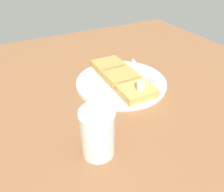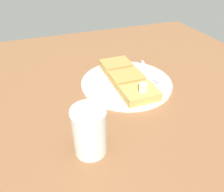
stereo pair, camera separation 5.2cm
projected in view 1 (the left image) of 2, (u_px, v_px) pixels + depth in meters
table_surface at (129, 79)px, 69.68cm from camera, size 93.70×93.70×2.66cm
plate at (121, 82)px, 64.51cm from camera, size 26.47×26.47×1.06cm
toast_slice_left at (137, 91)px, 57.38cm from camera, size 7.54×9.10×2.32cm
toast_slice_middle at (121, 77)px, 63.58cm from camera, size 7.54×9.10×2.32cm
toast_slice_right at (108, 65)px, 69.77cm from camera, size 7.54×9.10×2.32cm
butter_pat_primary at (141, 86)px, 55.56cm from camera, size 2.76×2.68×2.12cm
fork at (143, 72)px, 68.39cm from camera, size 16.00×4.30×0.36cm
syrup_jar at (98, 134)px, 40.93cm from camera, size 6.71×6.71×10.29cm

